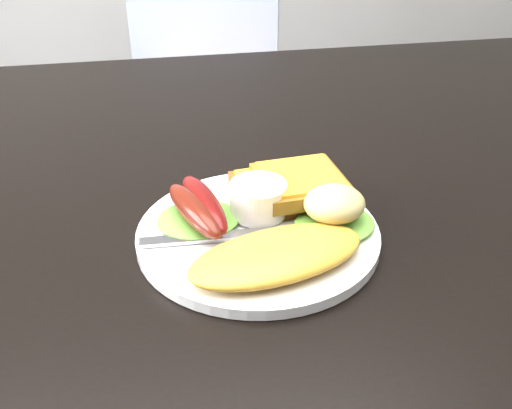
{
  "coord_description": "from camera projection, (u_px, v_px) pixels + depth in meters",
  "views": [
    {
      "loc": [
        -0.16,
        -0.62,
        1.07
      ],
      "look_at": [
        -0.08,
        -0.16,
        0.78
      ],
      "focal_mm": 42.0,
      "sensor_mm": 36.0,
      "label": 1
    }
  ],
  "objects": [
    {
      "name": "potato_salad",
      "position": [
        334.0,
        204.0,
        0.54
      ],
      "size": [
        0.07,
        0.06,
        0.03
      ],
      "primitive_type": "ellipsoid",
      "rotation": [
        0.0,
        0.0,
        0.17
      ],
      "color": "beige",
      "rests_on": "lettuce_right"
    },
    {
      "name": "ramekin",
      "position": [
        258.0,
        199.0,
        0.56
      ],
      "size": [
        0.06,
        0.06,
        0.03
      ],
      "primitive_type": "cylinder",
      "rotation": [
        0.0,
        0.0,
        0.18
      ],
      "color": "white",
      "rests_on": "plate"
    },
    {
      "name": "lettuce_right",
      "position": [
        334.0,
        223.0,
        0.55
      ],
      "size": [
        0.09,
        0.08,
        0.01
      ],
      "primitive_type": "ellipsoid",
      "rotation": [
        0.0,
        0.0,
        0.18
      ],
      "color": "#55A138",
      "rests_on": "plate"
    },
    {
      "name": "plate",
      "position": [
        258.0,
        234.0,
        0.55
      ],
      "size": [
        0.22,
        0.22,
        0.01
      ],
      "primitive_type": "cylinder",
      "color": "white",
      "rests_on": "dining_table"
    },
    {
      "name": "omelette",
      "position": [
        277.0,
        255.0,
        0.5
      ],
      "size": [
        0.17,
        0.11,
        0.02
      ],
      "primitive_type": "ellipsoid",
      "rotation": [
        0.0,
        0.0,
        0.24
      ],
      "color": "gold",
      "rests_on": "plate"
    },
    {
      "name": "sausage_b",
      "position": [
        204.0,
        204.0,
        0.55
      ],
      "size": [
        0.05,
        0.11,
        0.03
      ],
      "primitive_type": "ellipsoid",
      "rotation": [
        0.0,
        0.0,
        0.22
      ],
      "color": "maroon",
      "rests_on": "lettuce_left"
    },
    {
      "name": "fork",
      "position": [
        226.0,
        236.0,
        0.53
      ],
      "size": [
        0.15,
        0.02,
        0.0
      ],
      "primitive_type": "cube",
      "rotation": [
        0.0,
        0.0,
        -0.04
      ],
      "color": "#ADAFB7",
      "rests_on": "plate"
    },
    {
      "name": "lettuce_left",
      "position": [
        198.0,
        219.0,
        0.55
      ],
      "size": [
        0.08,
        0.07,
        0.01
      ],
      "primitive_type": "ellipsoid",
      "rotation": [
        0.0,
        0.0,
        -0.01
      ],
      "color": "#54922E",
      "rests_on": "plate"
    },
    {
      "name": "dining_chair",
      "position": [
        214.0,
        95.0,
        1.7
      ],
      "size": [
        0.56,
        0.56,
        0.05
      ],
      "primitive_type": "cube",
      "rotation": [
        0.0,
        0.0,
        -0.29
      ],
      "color": "tan",
      "rests_on": "ground"
    },
    {
      "name": "dining_table",
      "position": [
        296.0,
        168.0,
        0.72
      ],
      "size": [
        1.2,
        0.8,
        0.04
      ],
      "primitive_type": "cube",
      "color": "black",
      "rests_on": "ground"
    },
    {
      "name": "sausage_a",
      "position": [
        194.0,
        210.0,
        0.54
      ],
      "size": [
        0.06,
        0.1,
        0.02
      ],
      "primitive_type": "ellipsoid",
      "rotation": [
        0.0,
        0.0,
        0.34
      ],
      "color": "#5E0F0C",
      "rests_on": "lettuce_left"
    },
    {
      "name": "toast_b",
      "position": [
        301.0,
        183.0,
        0.58
      ],
      "size": [
        0.09,
        0.09,
        0.01
      ],
      "primitive_type": "cube",
      "rotation": [
        0.0,
        0.0,
        0.09
      ],
      "color": "olive",
      "rests_on": "toast_a"
    },
    {
      "name": "toast_a",
      "position": [
        281.0,
        191.0,
        0.59
      ],
      "size": [
        0.09,
        0.09,
        0.01
      ],
      "primitive_type": "cube",
      "rotation": [
        0.0,
        0.0,
        0.13
      ],
      "color": "brown",
      "rests_on": "plate"
    }
  ]
}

